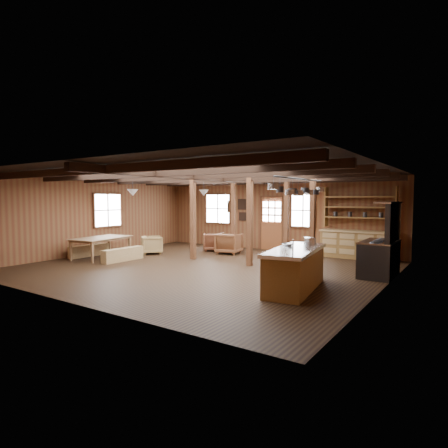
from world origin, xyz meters
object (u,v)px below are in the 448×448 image
at_px(kitchen_island, 295,269).
at_px(dining_table, 102,248).
at_px(armchair_c, 152,245).
at_px(armchair_b, 229,243).
at_px(armchair_a, 213,242).
at_px(commercial_range, 381,252).

xyz_separation_m(kitchen_island, dining_table, (-7.26, 0.42, -0.12)).
distance_m(kitchen_island, armchair_c, 6.92).
bearing_deg(kitchen_island, armchair_b, 129.98).
xyz_separation_m(kitchen_island, armchair_b, (-4.24, 3.73, -0.09)).
bearing_deg(dining_table, armchair_a, -39.32).
height_order(armchair_a, armchair_c, armchair_a).
relative_size(kitchen_island, armchair_a, 3.43).
height_order(kitchen_island, dining_table, kitchen_island).
height_order(kitchen_island, armchair_b, kitchen_island).
xyz_separation_m(kitchen_island, armchair_a, (-5.18, 4.04, -0.13)).
distance_m(armchair_a, armchair_c, 2.38).
bearing_deg(dining_table, armchair_b, -51.83).
xyz_separation_m(dining_table, armchair_b, (3.02, 3.31, 0.03)).
height_order(kitchen_island, commercial_range, commercial_range).
height_order(commercial_range, armchair_c, commercial_range).
xyz_separation_m(commercial_range, armchair_a, (-6.47, 1.41, -0.29)).
height_order(commercial_range, dining_table, commercial_range).
bearing_deg(armchair_b, armchair_a, -29.15).
relative_size(dining_table, armchair_c, 2.81).
relative_size(kitchen_island, armchair_c, 3.61).
bearing_deg(dining_table, kitchen_island, -102.71).
bearing_deg(dining_table, commercial_range, -84.92).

